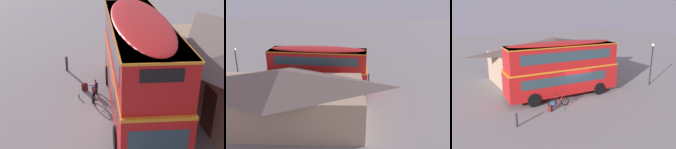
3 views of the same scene
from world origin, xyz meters
TOP-DOWN VIEW (x-y plane):
  - ground_plane at (0.00, 0.00)m, footprint 120.00×120.00m
  - double_decker_bus at (-0.73, 0.68)m, footprint 10.04×3.46m
  - touring_bicycle at (-2.32, -1.17)m, footprint 1.67×0.61m
  - backpack_on_ground at (-3.25, -1.63)m, footprint 0.36×0.35m
  - water_bottle_green_metal at (-2.41, -2.01)m, footprint 0.08×0.08m
  - kerb_bollard at (-6.22, -2.51)m, footprint 0.16×0.16m

SIDE VIEW (x-z plane):
  - ground_plane at x=0.00m, z-range 0.00..0.00m
  - water_bottle_green_metal at x=-2.41m, z-range -0.01..0.24m
  - backpack_on_ground at x=-3.25m, z-range 0.01..0.50m
  - touring_bicycle at x=-2.32m, z-range -0.14..0.88m
  - kerb_bollard at x=-6.22m, z-range 0.01..0.98m
  - double_decker_bus at x=-0.73m, z-range 0.25..5.04m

